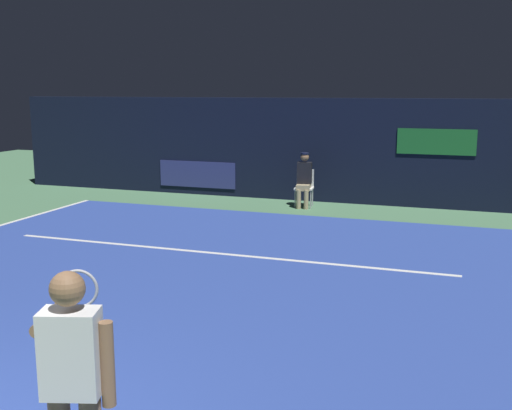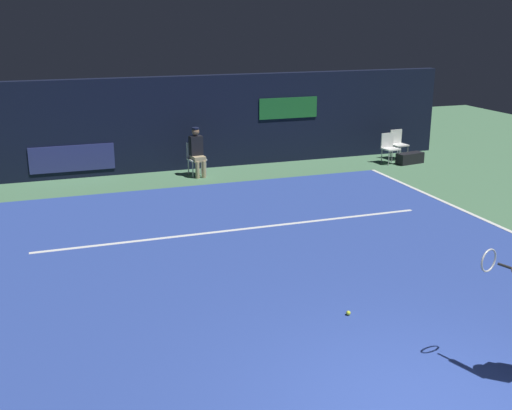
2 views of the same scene
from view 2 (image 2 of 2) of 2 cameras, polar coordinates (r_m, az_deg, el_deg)
ground_plane at (r=11.14m, az=1.59°, el=-5.43°), size 32.18×32.18×0.00m
court_surface at (r=11.14m, az=1.59°, el=-5.40°), size 10.37×11.32×0.01m
line_sideline_left at (r=13.72m, az=22.09°, el=-2.30°), size 0.10×11.32×0.01m
line_service at (r=12.88m, az=-1.54°, el=-2.23°), size 8.09×0.10×0.01m
back_wall at (r=17.90m, az=-7.18°, el=7.28°), size 16.44×0.33×2.60m
line_judge_on_chair at (r=17.15m, az=-5.35°, el=4.84°), size 0.48×0.56×1.32m
courtside_chair_near at (r=19.67m, az=12.67°, el=5.51°), size 0.48×0.46×0.88m
courtside_chair_far at (r=19.03m, az=11.92°, el=5.18°), size 0.48×0.46×0.88m
tennis_ball at (r=9.43m, az=8.31°, el=-9.59°), size 0.07×0.07×0.07m
equipment_bag at (r=19.19m, az=13.69°, el=4.11°), size 0.88×0.47×0.32m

